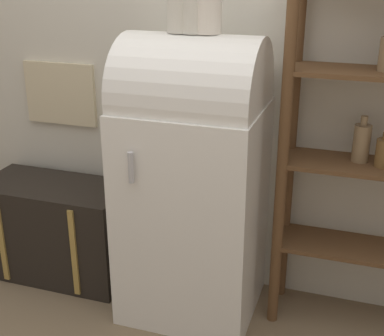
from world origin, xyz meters
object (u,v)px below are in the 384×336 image
object	(u,v)px
suitcase_trunk	(58,229)
vase_center	(192,1)
refrigerator	(193,176)
vase_right	(208,4)

from	to	relation	value
suitcase_trunk	vase_center	xyz separation A→B (m)	(0.79, -0.05, 1.22)
suitcase_trunk	vase_center	distance (m)	1.46
refrigerator	vase_center	bearing A→B (deg)	-127.16
suitcase_trunk	vase_right	xyz separation A→B (m)	(0.86, -0.04, 1.21)
vase_center	vase_right	size ratio (longest dim) A/B	1.10
refrigerator	vase_right	xyz separation A→B (m)	(0.06, 0.01, 0.77)
suitcase_trunk	vase_right	world-z (taller)	vase_right
refrigerator	suitcase_trunk	world-z (taller)	refrigerator
vase_right	refrigerator	bearing A→B (deg)	-170.63
vase_right	vase_center	bearing A→B (deg)	-168.74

